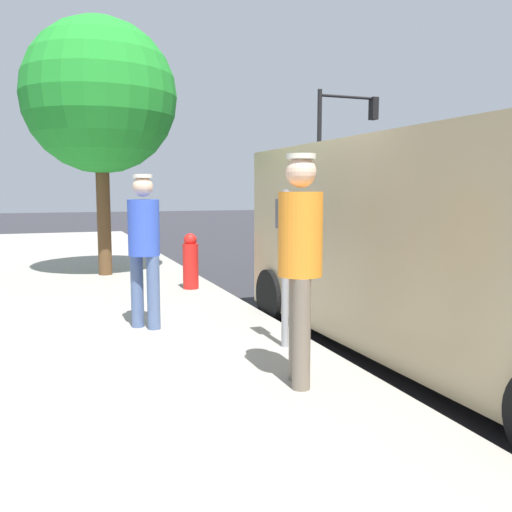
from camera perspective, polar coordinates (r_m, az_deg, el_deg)
ground_plane at (r=6.30m, az=13.47°, el=-8.62°), size 80.00×80.00×0.00m
sidewalk_slab at (r=5.27m, az=-20.71°, el=-11.09°), size 5.00×32.00×0.15m
parking_meter_near at (r=5.21m, az=3.10°, el=1.57°), size 0.14×0.18×1.52m
pedestrian_in_orange at (r=4.19m, az=4.62°, el=0.25°), size 0.34×0.35×1.78m
pedestrian_in_blue at (r=6.06m, az=-11.59°, el=1.53°), size 0.34×0.34×1.68m
parked_van at (r=5.58m, az=19.51°, el=1.26°), size 2.23×5.24×2.15m
traffic_light_corner at (r=20.34m, az=8.75°, el=11.97°), size 2.48×0.42×5.20m
street_tree at (r=10.29m, az=-15.95°, el=15.62°), size 2.67×2.67×4.48m
fire_hydrant at (r=8.49m, az=-6.83°, el=-0.61°), size 0.24×0.24×0.86m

